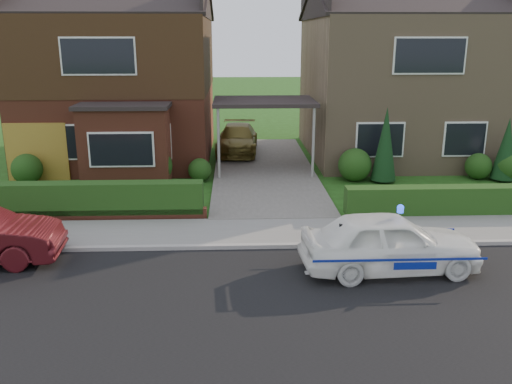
{
  "coord_description": "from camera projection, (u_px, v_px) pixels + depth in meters",
  "views": [
    {
      "loc": [
        -1.13,
        -9.46,
        5.11
      ],
      "look_at": [
        -0.61,
        3.5,
        1.34
      ],
      "focal_mm": 38.0,
      "sensor_mm": 36.0,
      "label": 1
    }
  ],
  "objects": [
    {
      "name": "ground",
      "position": [
        294.0,
        308.0,
        10.54
      ],
      "size": [
        120.0,
        120.0,
        0.0
      ],
      "primitive_type": "plane",
      "color": "#1F4512",
      "rests_on": "ground"
    },
    {
      "name": "road",
      "position": [
        294.0,
        308.0,
        10.54
      ],
      "size": [
        60.0,
        6.0,
        0.02
      ],
      "primitive_type": "cube",
      "color": "black",
      "rests_on": "ground"
    },
    {
      "name": "kerb",
      "position": [
        281.0,
        246.0,
        13.45
      ],
      "size": [
        60.0,
        0.16,
        0.12
      ],
      "primitive_type": "cube",
      "color": "#9E9993",
      "rests_on": "ground"
    },
    {
      "name": "sidewalk",
      "position": [
        278.0,
        232.0,
        14.46
      ],
      "size": [
        60.0,
        2.0,
        0.1
      ],
      "primitive_type": "cube",
      "color": "slate",
      "rests_on": "ground"
    },
    {
      "name": "driveway",
      "position": [
        264.0,
        170.0,
        21.08
      ],
      "size": [
        3.8,
        12.0,
        0.12
      ],
      "primitive_type": "cube",
      "color": "#666059",
      "rests_on": "ground"
    },
    {
      "name": "house_left",
      "position": [
        122.0,
        67.0,
        22.59
      ],
      "size": [
        7.5,
        9.53,
        7.25
      ],
      "color": "brown",
      "rests_on": "ground"
    },
    {
      "name": "house_right",
      "position": [
        395.0,
        70.0,
        23.17
      ],
      "size": [
        7.5,
        8.06,
        7.25
      ],
      "color": "#95795B",
      "rests_on": "ground"
    },
    {
      "name": "carport_link",
      "position": [
        264.0,
        103.0,
        20.31
      ],
      "size": [
        3.8,
        3.0,
        2.77
      ],
      "color": "black",
      "rests_on": "ground"
    },
    {
      "name": "garage_door",
      "position": [
        37.0,
        152.0,
        19.49
      ],
      "size": [
        2.2,
        0.1,
        2.1
      ],
      "primitive_type": "cube",
      "color": "olive",
      "rests_on": "ground"
    },
    {
      "name": "dwarf_wall",
      "position": [
        71.0,
        216.0,
        15.35
      ],
      "size": [
        7.7,
        0.25,
        0.36
      ],
      "primitive_type": "cube",
      "color": "brown",
      "rests_on": "ground"
    },
    {
      "name": "hedge_left",
      "position": [
        73.0,
        220.0,
        15.55
      ],
      "size": [
        7.5,
        0.55,
        0.9
      ],
      "primitive_type": "cube",
      "color": "#113410",
      "rests_on": "ground"
    },
    {
      "name": "hedge_right",
      "position": [
        471.0,
        216.0,
        15.9
      ],
      "size": [
        7.5,
        0.55,
        0.8
      ],
      "primitive_type": "cube",
      "color": "#113410",
      "rests_on": "ground"
    },
    {
      "name": "shrub_left_far",
      "position": [
        27.0,
        169.0,
        19.18
      ],
      "size": [
        1.08,
        1.08,
        1.08
      ],
      "primitive_type": "sphere",
      "color": "#113410",
      "rests_on": "ground"
    },
    {
      "name": "shrub_left_mid",
      "position": [
        154.0,
        166.0,
        19.13
      ],
      "size": [
        1.32,
        1.32,
        1.32
      ],
      "primitive_type": "sphere",
      "color": "#113410",
      "rests_on": "ground"
    },
    {
      "name": "shrub_left_near",
      "position": [
        200.0,
        170.0,
        19.54
      ],
      "size": [
        0.84,
        0.84,
        0.84
      ],
      "primitive_type": "sphere",
      "color": "#113410",
      "rests_on": "ground"
    },
    {
      "name": "shrub_right_near",
      "position": [
        355.0,
        165.0,
        19.52
      ],
      "size": [
        1.2,
        1.2,
        1.2
      ],
      "primitive_type": "sphere",
      "color": "#113410",
      "rests_on": "ground"
    },
    {
      "name": "shrub_right_mid",
      "position": [
        478.0,
        166.0,
        19.83
      ],
      "size": [
        0.96,
        0.96,
        0.96
      ],
      "primitive_type": "sphere",
      "color": "#113410",
      "rests_on": "ground"
    },
    {
      "name": "shrub_right_far",
      "position": [
        509.0,
        166.0,
        19.56
      ],
      "size": [
        1.08,
        1.08,
        1.08
      ],
      "primitive_type": "sphere",
      "color": "#113410",
      "rests_on": "ground"
    },
    {
      "name": "conifer_a",
      "position": [
        385.0,
        147.0,
        19.17
      ],
      "size": [
        0.9,
        0.9,
        2.6
      ],
      "primitive_type": "cone",
      "color": "black",
      "rests_on": "ground"
    },
    {
      "name": "conifer_b",
      "position": [
        506.0,
        151.0,
        19.4
      ],
      "size": [
        0.9,
        0.9,
        2.2
      ],
      "primitive_type": "cone",
      "color": "black",
      "rests_on": "ground"
    },
    {
      "name": "police_car",
      "position": [
        390.0,
        243.0,
        12.0
      ],
      "size": [
        3.64,
        4.05,
        1.51
      ],
      "rotation": [
        0.0,
        0.0,
        1.64
      ],
      "color": "white",
      "rests_on": "ground"
    },
    {
      "name": "driveway_car",
      "position": [
        237.0,
        139.0,
        23.69
      ],
      "size": [
        1.95,
        4.27,
        1.21
      ],
      "primitive_type": "imported",
      "rotation": [
        0.0,
        0.0,
        -0.06
      ],
      "color": "brown",
      "rests_on": "driveway"
    },
    {
      "name": "potted_plant_b",
      "position": [
        162.0,
        176.0,
        18.82
      ],
      "size": [
        0.57,
        0.54,
        0.8
      ],
      "primitive_type": "imported",
      "rotation": [
        0.0,
        0.0,
        0.6
      ],
      "color": "gray",
      "rests_on": "ground"
    },
    {
      "name": "potted_plant_c",
      "position": [
        120.0,
        199.0,
        16.15
      ],
      "size": [
        0.6,
        0.6,
        0.82
      ],
      "primitive_type": "imported",
      "rotation": [
        0.0,
        0.0,
        1.18
      ],
      "color": "gray",
      "rests_on": "ground"
    }
  ]
}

